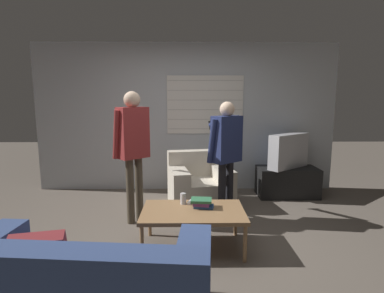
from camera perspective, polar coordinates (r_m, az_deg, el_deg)
The scene contains 11 objects.
ground_plane at distance 3.59m, azimuth -1.40°, elevation -17.44°, with size 16.00×16.00×0.00m, color #665B51.
wall_back at distance 5.26m, azimuth -1.06°, elevation 5.53°, with size 5.20×0.08×2.55m.
armchair_beige at distance 4.61m, azimuth 1.41°, elevation -7.18°, with size 1.03×0.94×0.80m.
coffee_table at distance 3.28m, azimuth 0.22°, elevation -12.62°, with size 1.10×0.68×0.43m.
tv_stand at distance 5.25m, azimuth 17.66°, elevation -6.43°, with size 0.97×0.49×0.48m.
tv at distance 5.14m, azimuth 17.91°, elevation -0.81°, with size 0.77×0.65×0.56m.
person_left_standing at distance 3.88m, azimuth -11.22°, elevation 0.97°, with size 0.47×0.78×1.70m.
person_right_standing at distance 3.90m, azimuth 6.45°, elevation -0.09°, with size 0.49×0.80×1.57m.
book_stack at distance 3.33m, azimuth 1.94°, elevation -10.70°, with size 0.26×0.18×0.10m.
soda_can at distance 3.43m, azimuth -1.68°, elevation -9.89°, with size 0.07×0.07×0.13m.
spare_remote at distance 3.47m, azimuth -0.34°, elevation -10.54°, with size 0.08×0.14×0.02m.
Camera 1 is at (0.05, -3.22, 1.60)m, focal length 28.00 mm.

